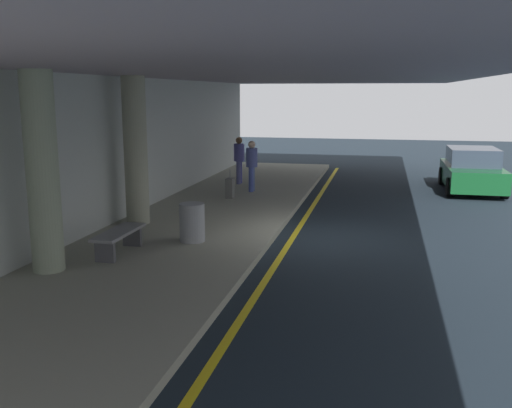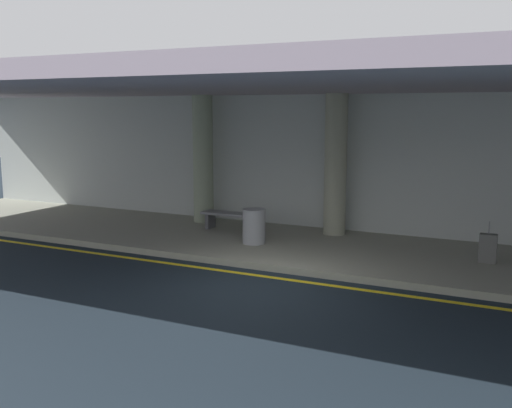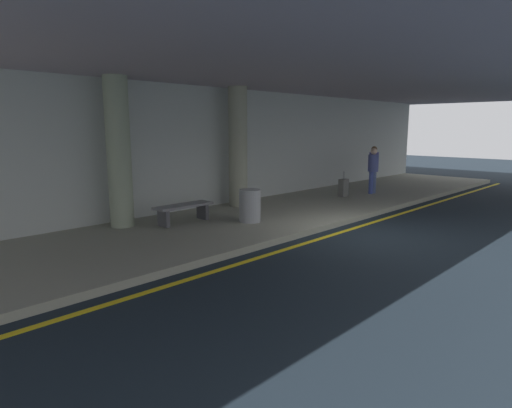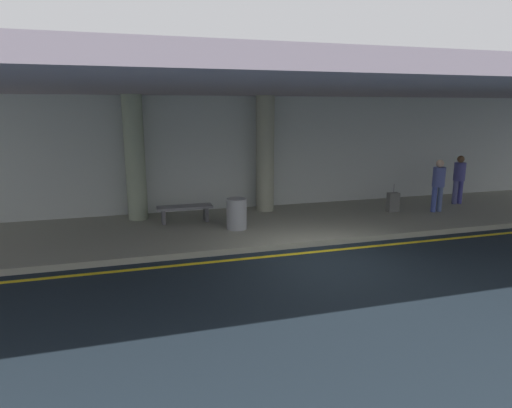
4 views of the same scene
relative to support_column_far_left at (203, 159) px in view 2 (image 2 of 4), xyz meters
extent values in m
plane|color=#19232B|center=(4.00, -4.59, -1.97)|extent=(60.00, 60.00, 0.00)
cube|color=gray|center=(4.00, -1.49, -1.90)|extent=(26.00, 4.20, 0.15)
cube|color=yellow|center=(4.00, -3.96, -1.97)|extent=(26.00, 0.14, 0.01)
cylinder|color=gray|center=(0.00, 0.00, 0.00)|extent=(0.58, 0.58, 3.65)
cylinder|color=gray|center=(4.00, 0.00, 0.00)|extent=(0.58, 0.58, 3.65)
cube|color=#9C8D9D|center=(4.00, -1.99, 1.97)|extent=(28.00, 13.20, 0.30)
cube|color=#AEB5B1|center=(4.00, 0.76, -0.07)|extent=(26.00, 0.30, 3.80)
cube|color=#595A57|center=(7.89, -1.36, -1.51)|extent=(0.36, 0.22, 0.62)
cylinder|color=slate|center=(7.89, -1.36, -1.06)|extent=(0.02, 0.02, 0.28)
cube|color=slate|center=(1.30, -0.79, -1.38)|extent=(1.60, 0.50, 0.06)
cube|color=#4C4C51|center=(0.68, -0.79, -1.61)|extent=(0.10, 0.40, 0.42)
cube|color=#4C4C51|center=(1.92, -0.79, -1.61)|extent=(0.10, 0.40, 0.42)
cylinder|color=gray|center=(2.59, -1.92, -1.40)|extent=(0.56, 0.56, 0.85)
camera|label=1|loc=(-9.13, -5.98, 1.43)|focal=40.14mm
camera|label=2|loc=(8.78, -14.49, 1.43)|focal=41.08mm
camera|label=3|loc=(-5.28, -9.76, 0.62)|focal=30.42mm
camera|label=4|loc=(-0.13, -13.15, 1.43)|focal=30.37mm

